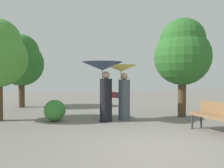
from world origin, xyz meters
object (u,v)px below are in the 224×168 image
Objects in this scene: tree_near_right at (182,52)px; park_bench at (217,115)px; tree_near_left at (21,60)px; person_right at (123,83)px; person_left at (104,77)px.

park_bench is at bearing -102.09° from tree_near_right.
tree_near_left is 7.79m from tree_near_right.
person_right is at bearing -149.80° from park_bench.
person_right is at bearing -82.92° from person_left.
person_left is 0.54× the size of tree_near_right.
park_bench is 9.34m from tree_near_left.
person_left is at bearing -55.87° from tree_near_left.
park_bench is 0.41× the size of tree_near_right.
tree_near_left is (-3.18, 4.69, 0.87)m from person_left.
tree_near_right reaches higher than park_bench.
tree_near_right is at bearing -91.05° from person_left.
person_right is at bearing -179.78° from tree_near_right.
person_right is 0.53× the size of tree_near_left.
tree_near_left reaches higher than park_bench.
person_right is 0.52× the size of tree_near_right.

